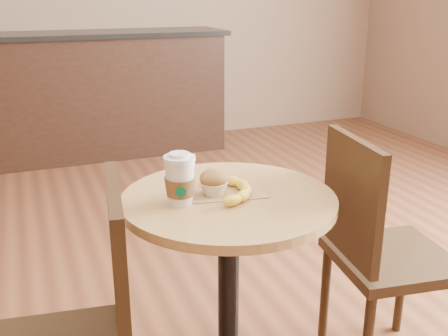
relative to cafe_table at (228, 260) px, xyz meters
name	(u,v)px	position (x,y,z in m)	size (l,w,h in m)	color
cafe_table	(228,260)	(0.00, 0.00, 0.00)	(0.68, 0.68, 0.75)	black
chair_right	(377,248)	(0.54, -0.07, -0.03)	(0.45, 0.45, 0.91)	#332211
service_counter	(91,95)	(-0.01, 3.10, 0.00)	(2.30, 0.65, 1.04)	black
kraft_bag	(226,190)	(0.01, 0.04, 0.23)	(0.24, 0.18, 0.00)	#9E774C
coffee_cup	(180,181)	(-0.16, 0.00, 0.30)	(0.10, 0.10, 0.16)	silver
muffin	(214,182)	(-0.04, 0.03, 0.27)	(0.09, 0.09, 0.08)	silver
banana	(233,188)	(0.02, 0.01, 0.25)	(0.14, 0.25, 0.03)	yellow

